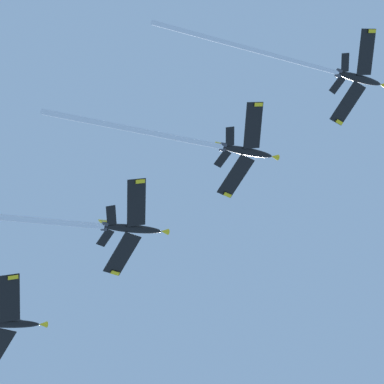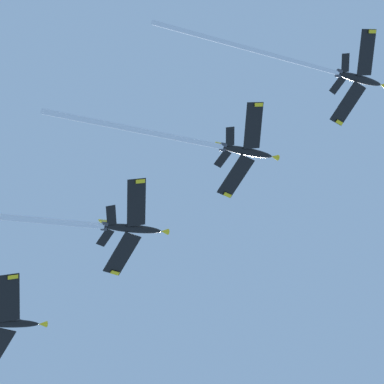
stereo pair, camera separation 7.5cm
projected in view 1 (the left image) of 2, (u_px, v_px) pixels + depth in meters
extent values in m
ellipsoid|color=black|center=(359.00, 79.00, 132.26)|extent=(2.27, 11.33, 6.79)
cone|color=yellow|center=(383.00, 85.00, 135.73)|extent=(1.32, 2.04, 1.81)
ellipsoid|color=black|center=(365.00, 80.00, 133.83)|extent=(1.17, 2.95, 2.10)
cube|color=black|center=(348.00, 103.00, 133.21)|extent=(9.57, 5.82, 1.85)
cube|color=yellow|center=(339.00, 122.00, 134.28)|extent=(1.16, 1.78, 0.94)
cube|color=black|center=(366.00, 52.00, 130.32)|extent=(9.45, 4.87, 1.85)
cube|color=yellow|center=(372.00, 31.00, 129.14)|extent=(0.99, 1.75, 0.94)
cube|color=black|center=(337.00, 85.00, 130.30)|extent=(3.96, 2.87, 0.98)
cube|color=black|center=(345.00, 62.00, 129.05)|extent=(3.90, 2.52, 0.98)
cube|color=yellow|center=(337.00, 72.00, 130.91)|extent=(0.38, 3.43, 3.60)
cylinder|color=#38383D|center=(338.00, 75.00, 129.30)|extent=(0.87, 1.30, 1.17)
cylinder|color=#38383D|center=(339.00, 71.00, 129.06)|extent=(0.87, 1.30, 1.17)
cylinder|color=white|center=(253.00, 50.00, 118.39)|extent=(3.05, 36.93, 19.99)
ellipsoid|color=black|center=(247.00, 152.00, 128.45)|extent=(2.48, 11.42, 6.62)
cone|color=yellow|center=(275.00, 157.00, 131.85)|extent=(1.35, 2.06, 1.79)
ellipsoid|color=black|center=(255.00, 152.00, 130.01)|extent=(1.22, 2.97, 2.06)
cube|color=black|center=(236.00, 176.00, 129.41)|extent=(9.58, 5.98, 1.80)
cube|color=yellow|center=(228.00, 195.00, 130.47)|extent=(1.19, 1.80, 0.92)
cube|color=black|center=(253.00, 125.00, 126.53)|extent=(9.42, 4.75, 1.80)
cube|color=yellow|center=(259.00, 105.00, 125.36)|extent=(0.97, 1.75, 0.92)
cube|color=black|center=(223.00, 159.00, 126.54)|extent=(3.97, 2.93, 0.95)
cube|color=black|center=(230.00, 136.00, 125.30)|extent=(3.89, 2.48, 0.95)
cube|color=yellow|center=(224.00, 145.00, 127.16)|extent=(0.44, 3.41, 3.58)
cylinder|color=#38383D|center=(222.00, 149.00, 125.55)|extent=(0.89, 1.31, 1.16)
cylinder|color=#38383D|center=(224.00, 145.00, 125.31)|extent=(0.89, 1.31, 1.16)
cylinder|color=white|center=(139.00, 130.00, 116.33)|extent=(3.50, 32.09, 16.86)
ellipsoid|color=black|center=(133.00, 229.00, 123.26)|extent=(2.21, 11.40, 6.60)
cone|color=yellow|center=(164.00, 232.00, 126.62)|extent=(1.30, 2.03, 1.79)
ellipsoid|color=black|center=(142.00, 228.00, 124.81)|extent=(1.16, 2.96, 2.06)
cube|color=black|center=(122.00, 254.00, 124.23)|extent=(9.57, 5.81, 1.79)
cube|color=yellow|center=(115.00, 273.00, 125.30)|extent=(1.16, 1.79, 0.92)
cube|color=black|center=(136.00, 202.00, 121.33)|extent=(9.46, 4.95, 1.79)
cube|color=yellow|center=(140.00, 181.00, 120.16)|extent=(1.00, 1.76, 0.92)
cube|color=black|center=(105.00, 238.00, 121.39)|extent=(3.96, 2.86, 0.95)
cube|color=black|center=(111.00, 215.00, 120.14)|extent=(3.91, 2.55, 0.95)
cube|color=yellow|center=(107.00, 223.00, 122.01)|extent=(0.36, 3.41, 3.58)
cylinder|color=#38383D|center=(104.00, 229.00, 120.40)|extent=(0.87, 1.29, 1.16)
cylinder|color=#38383D|center=(105.00, 224.00, 120.16)|extent=(0.87, 1.29, 1.16)
ellipsoid|color=black|center=(7.00, 324.00, 118.91)|extent=(2.53, 11.35, 6.78)
cone|color=yellow|center=(43.00, 324.00, 122.42)|extent=(1.36, 2.07, 1.81)
ellipsoid|color=black|center=(18.00, 322.00, 120.50)|extent=(1.24, 2.97, 2.10)
cube|color=black|center=(10.00, 298.00, 116.98)|extent=(9.41, 4.68, 1.85)
cube|color=yellow|center=(13.00, 277.00, 115.81)|extent=(0.95, 1.74, 0.94)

